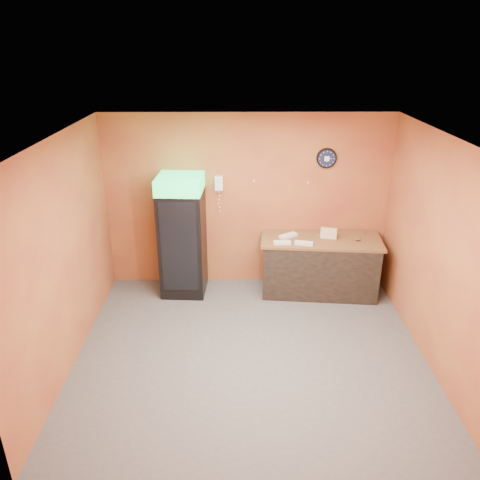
{
  "coord_description": "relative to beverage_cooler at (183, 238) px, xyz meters",
  "views": [
    {
      "loc": [
        -0.18,
        -5.08,
        3.8
      ],
      "look_at": [
        -0.13,
        0.6,
        1.34
      ],
      "focal_mm": 35.0,
      "sensor_mm": 36.0,
      "label": 1
    }
  ],
  "objects": [
    {
      "name": "back_wall",
      "position": [
        1.02,
        0.39,
        0.46
      ],
      "size": [
        4.5,
        0.02,
        2.8
      ],
      "primitive_type": "cube",
      "color": "#AE6D31",
      "rests_on": "floor"
    },
    {
      "name": "butcher_paper",
      "position": [
        2.17,
        -0.0,
        -0.03
      ],
      "size": [
        1.93,
        0.95,
        0.04
      ],
      "primitive_type": "cube",
      "rotation": [
        0.0,
        0.0,
        -0.09
      ],
      "color": "brown",
      "rests_on": "prep_counter"
    },
    {
      "name": "wall_phone",
      "position": [
        0.57,
        0.34,
        0.78
      ],
      "size": [
        0.13,
        0.11,
        0.23
      ],
      "color": "white",
      "rests_on": "back_wall"
    },
    {
      "name": "right_wall",
      "position": [
        3.27,
        -1.61,
        0.46
      ],
      "size": [
        0.02,
        4.0,
        2.8
      ],
      "primitive_type": "cube",
      "color": "#AE6D31",
      "rests_on": "floor"
    },
    {
      "name": "sub_roll_stack",
      "position": [
        2.28,
        0.02,
        0.06
      ],
      "size": [
        0.26,
        0.14,
        0.16
      ],
      "rotation": [
        0.0,
        0.0,
        -0.24
      ],
      "color": "beige",
      "rests_on": "butcher_paper"
    },
    {
      "name": "wrapped_sandwich_mid",
      "position": [
        1.86,
        -0.22,
        0.01
      ],
      "size": [
        0.29,
        0.17,
        0.04
      ],
      "primitive_type": "cube",
      "rotation": [
        0.0,
        0.0,
        -0.23
      ],
      "color": "silver",
      "rests_on": "butcher_paper"
    },
    {
      "name": "floor",
      "position": [
        1.02,
        -1.61,
        -0.94
      ],
      "size": [
        4.5,
        4.5,
        0.0
      ],
      "primitive_type": "plane",
      "color": "#47474C",
      "rests_on": "ground"
    },
    {
      "name": "beverage_cooler",
      "position": [
        0.0,
        0.0,
        0.0
      ],
      "size": [
        0.71,
        0.72,
        1.93
      ],
      "rotation": [
        0.0,
        0.0,
        -0.06
      ],
      "color": "black",
      "rests_on": "floor"
    },
    {
      "name": "wall_clock",
      "position": [
        2.23,
        0.36,
        1.17
      ],
      "size": [
        0.31,
        0.06,
        0.31
      ],
      "color": "black",
      "rests_on": "back_wall"
    },
    {
      "name": "kitchen_tool",
      "position": [
        2.27,
        0.12,
        0.02
      ],
      "size": [
        0.06,
        0.06,
        0.06
      ],
      "primitive_type": "cylinder",
      "color": "silver",
      "rests_on": "butcher_paper"
    },
    {
      "name": "ceiling",
      "position": [
        1.02,
        -1.61,
        1.86
      ],
      "size": [
        4.5,
        4.0,
        0.02
      ],
      "primitive_type": "cube",
      "color": "white",
      "rests_on": "back_wall"
    },
    {
      "name": "wrapped_sandwich_left",
      "position": [
        1.53,
        -0.2,
        0.0
      ],
      "size": [
        0.27,
        0.11,
        0.04
      ],
      "primitive_type": "cube",
      "rotation": [
        0.0,
        0.0,
        0.02
      ],
      "color": "silver",
      "rests_on": "butcher_paper"
    },
    {
      "name": "prep_counter",
      "position": [
        2.17,
        -0.0,
        -0.5
      ],
      "size": [
        1.84,
        0.95,
        0.89
      ],
      "primitive_type": "cube",
      "rotation": [
        0.0,
        0.0,
        -0.09
      ],
      "color": "black",
      "rests_on": "floor"
    },
    {
      "name": "wrapped_sandwich_right",
      "position": [
        1.66,
        0.07,
        0.01
      ],
      "size": [
        0.32,
        0.27,
        0.04
      ],
      "primitive_type": "cube",
      "rotation": [
        0.0,
        0.0,
        0.62
      ],
      "color": "silver",
      "rests_on": "butcher_paper"
    },
    {
      "name": "left_wall",
      "position": [
        -1.23,
        -1.61,
        0.46
      ],
      "size": [
        0.02,
        4.0,
        2.8
      ],
      "primitive_type": "cube",
      "color": "#AE6D31",
      "rests_on": "floor"
    }
  ]
}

